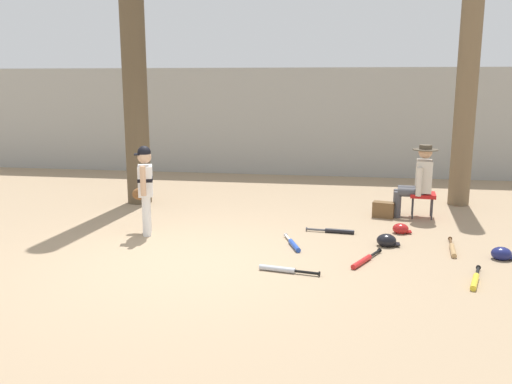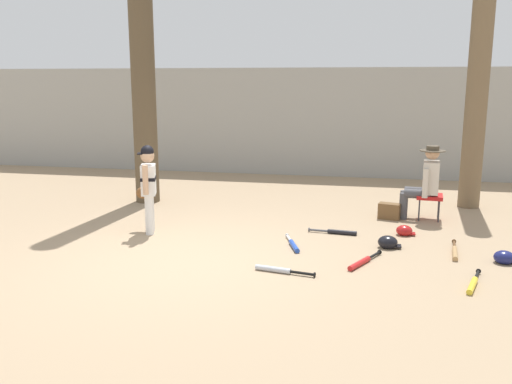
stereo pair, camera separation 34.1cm
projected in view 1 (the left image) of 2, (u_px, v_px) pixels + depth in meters
name	position (u px, v px, depth m)	size (l,w,h in m)	color
ground_plane	(188.00, 261.00, 6.78)	(60.00, 60.00, 0.00)	#9E8466
concrete_back_wall	(265.00, 121.00, 13.00)	(18.00, 0.36, 2.51)	#9E9E99
tree_near_player	(133.00, 37.00, 9.48)	(0.62, 0.62, 6.55)	brown
tree_behind_spectator	(466.00, 101.00, 9.52)	(0.53, 0.53, 4.23)	brown
young_ballplayer	(145.00, 184.00, 7.85)	(0.44, 0.56, 1.31)	white
folding_stool	(423.00, 196.00, 8.89)	(0.44, 0.44, 0.41)	red
seated_spectator	(417.00, 179.00, 8.86)	(0.67, 0.54, 1.20)	#47474C
handbag_beside_stool	(383.00, 210.00, 8.93)	(0.34, 0.18, 0.26)	brown
bat_red_barrel	(364.00, 260.00, 6.71)	(0.41, 0.76, 0.07)	red
bat_yellow_trainer	(475.00, 280.00, 6.05)	(0.28, 0.74, 0.07)	yellow
bat_black_composite	(336.00, 231.00, 8.03)	(0.72, 0.13, 0.07)	black
bat_wood_tan	(453.00, 249.00, 7.16)	(0.16, 0.82, 0.07)	tan
bat_blue_youth	(293.00, 244.00, 7.38)	(0.30, 0.72, 0.07)	#2347AD
bat_aluminum_silver	(282.00, 269.00, 6.39)	(0.73, 0.19, 0.07)	#B7BCC6
batting_helmet_black	(387.00, 240.00, 7.40)	(0.31, 0.24, 0.18)	black
batting_helmet_red	(401.00, 229.00, 8.02)	(0.27, 0.21, 0.16)	#A81919
batting_helmet_navy	(502.00, 254.00, 6.84)	(0.30, 0.23, 0.17)	navy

